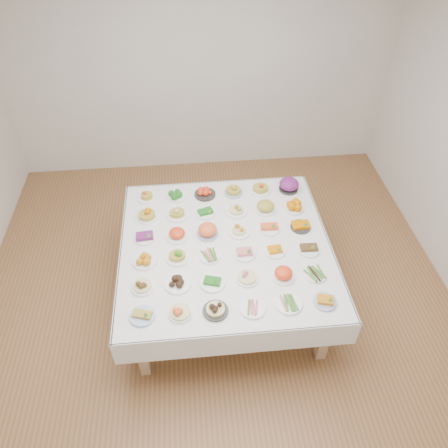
{
  "coord_description": "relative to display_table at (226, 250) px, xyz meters",
  "views": [
    {
      "loc": [
        -0.2,
        -2.86,
        3.72
      ],
      "look_at": [
        0.1,
        0.19,
        0.88
      ],
      "focal_mm": 35.0,
      "sensor_mm": 36.0,
      "label": 1
    }
  ],
  "objects": [
    {
      "name": "dish_28",
      "position": [
        0.46,
        0.45,
        0.14
      ],
      "size": [
        0.23,
        0.23,
        0.14
      ],
      "color": "white",
      "rests_on": "display_table"
    },
    {
      "name": "dish_8",
      "position": [
        -0.16,
        -0.46,
        0.1
      ],
      "size": [
        0.22,
        0.22,
        0.09
      ],
      "color": "white",
      "rests_on": "display_table"
    },
    {
      "name": "dish_32",
      "position": [
        -0.15,
        0.76,
        0.11
      ],
      "size": [
        0.22,
        0.22,
        0.09
      ],
      "color": "#2B2927",
      "rests_on": "display_table"
    },
    {
      "name": "dish_31",
      "position": [
        -0.45,
        0.76,
        0.11
      ],
      "size": [
        0.21,
        0.21,
        0.1
      ],
      "color": "white",
      "rests_on": "display_table"
    },
    {
      "name": "dish_21",
      "position": [
        0.15,
        0.14,
        0.12
      ],
      "size": [
        0.21,
        0.21,
        0.11
      ],
      "color": "white",
      "rests_on": "display_table"
    },
    {
      "name": "dish_20",
      "position": [
        -0.16,
        0.15,
        0.13
      ],
      "size": [
        0.22,
        0.22,
        0.13
      ],
      "color": "#4C66B2",
      "rests_on": "display_table"
    },
    {
      "name": "dish_15",
      "position": [
        0.16,
        -0.15,
        0.11
      ],
      "size": [
        0.21,
        0.21,
        0.1
      ],
      "color": "white",
      "rests_on": "display_table"
    },
    {
      "name": "dish_1",
      "position": [
        -0.45,
        -0.76,
        0.13
      ],
      "size": [
        0.2,
        0.2,
        0.11
      ],
      "color": "white",
      "rests_on": "display_table"
    },
    {
      "name": "dish_9",
      "position": [
        0.14,
        -0.45,
        0.12
      ],
      "size": [
        0.19,
        0.19,
        0.11
      ],
      "color": "white",
      "rests_on": "display_table"
    },
    {
      "name": "dish_4",
      "position": [
        0.45,
        -0.75,
        0.09
      ],
      "size": [
        0.22,
        0.22,
        0.05
      ],
      "color": "white",
      "rests_on": "display_table"
    },
    {
      "name": "dish_3",
      "position": [
        0.15,
        -0.77,
        0.09
      ],
      "size": [
        0.21,
        0.21,
        0.05
      ],
      "color": "white",
      "rests_on": "display_table"
    },
    {
      "name": "dish_5",
      "position": [
        0.76,
        -0.76,
        0.1
      ],
      "size": [
        0.19,
        0.19,
        0.08
      ],
      "color": "#4C66B2",
      "rests_on": "display_table"
    },
    {
      "name": "dish_2",
      "position": [
        -0.16,
        -0.76,
        0.13
      ],
      "size": [
        0.21,
        0.21,
        0.12
      ],
      "color": "#2B2927",
      "rests_on": "display_table"
    },
    {
      "name": "room_envelope",
      "position": [
        -0.1,
        -0.04,
        1.15
      ],
      "size": [
        5.02,
        5.02,
        2.81
      ],
      "color": "#925D3D",
      "rests_on": "ground"
    },
    {
      "name": "dish_7",
      "position": [
        -0.46,
        -0.45,
        0.12
      ],
      "size": [
        0.23,
        0.23,
        0.1
      ],
      "color": "white",
      "rests_on": "display_table"
    },
    {
      "name": "dish_19",
      "position": [
        -0.46,
        0.15,
        0.12
      ],
      "size": [
        0.22,
        0.22,
        0.12
      ],
      "color": "white",
      "rests_on": "display_table"
    },
    {
      "name": "dish_26",
      "position": [
        -0.16,
        0.45,
        0.11
      ],
      "size": [
        0.2,
        0.2,
        0.09
      ],
      "color": "white",
      "rests_on": "display_table"
    },
    {
      "name": "dish_12",
      "position": [
        -0.76,
        -0.15,
        0.12
      ],
      "size": [
        0.22,
        0.22,
        0.1
      ],
      "color": "white",
      "rests_on": "display_table"
    },
    {
      "name": "dish_14",
      "position": [
        -0.16,
        -0.15,
        0.09
      ],
      "size": [
        0.19,
        0.19,
        0.05
      ],
      "color": "white",
      "rests_on": "display_table"
    },
    {
      "name": "dish_22",
      "position": [
        0.45,
        0.16,
        0.11
      ],
      "size": [
        0.2,
        0.2,
        0.09
      ],
      "color": "white",
      "rests_on": "display_table"
    },
    {
      "name": "dish_33",
      "position": [
        0.16,
        0.76,
        0.12
      ],
      "size": [
        0.19,
        0.19,
        0.11
      ],
      "color": "#4C66B2",
      "rests_on": "display_table"
    },
    {
      "name": "dish_35",
      "position": [
        0.77,
        0.77,
        0.14
      ],
      "size": [
        0.21,
        0.21,
        0.14
      ],
      "color": "#2B2927",
      "rests_on": "display_table"
    },
    {
      "name": "dish_24",
      "position": [
        -0.75,
        0.45,
        0.13
      ],
      "size": [
        0.2,
        0.2,
        0.12
      ],
      "color": "white",
      "rests_on": "display_table"
    },
    {
      "name": "dish_34",
      "position": [
        0.46,
        0.77,
        0.13
      ],
      "size": [
        0.22,
        0.22,
        0.13
      ],
      "color": "white",
      "rests_on": "display_table"
    },
    {
      "name": "dish_13",
      "position": [
        -0.46,
        -0.14,
        0.13
      ],
      "size": [
        0.21,
        0.21,
        0.12
      ],
      "color": "white",
      "rests_on": "display_table"
    },
    {
      "name": "dish_25",
      "position": [
        -0.45,
        0.45,
        0.12
      ],
      "size": [
        0.21,
        0.21,
        0.11
      ],
      "color": "white",
      "rests_on": "display_table"
    },
    {
      "name": "dish_16",
      "position": [
        0.45,
        -0.14,
        0.1
      ],
      "size": [
        0.19,
        0.19,
        0.08
      ],
      "color": "white",
      "rests_on": "display_table"
    },
    {
      "name": "dish_27",
      "position": [
        0.16,
        0.45,
        0.12
      ],
      "size": [
        0.22,
        0.22,
        0.12
      ],
      "color": "white",
      "rests_on": "display_table"
    },
    {
      "name": "dish_29",
      "position": [
        0.76,
        0.45,
        0.12
      ],
      "size": [
        0.21,
        0.21,
        0.1
      ],
      "color": "white",
      "rests_on": "display_table"
    },
    {
      "name": "dish_6",
      "position": [
        -0.76,
        -0.46,
        0.12
      ],
      "size": [
        0.19,
        0.19,
        0.11
      ],
      "color": "white",
      "rests_on": "display_table"
    },
    {
      "name": "dish_23",
      "position": [
        0.76,
        0.16,
        0.11
      ],
      "size": [
        0.2,
        0.2,
        0.09
      ],
      "color": "#2B2927",
      "rests_on": "display_table"
    },
    {
      "name": "dish_17",
      "position": [
        0.77,
        -0.15,
        0.1
      ],
      "size": [
        0.21,
        0.21,
        0.09
      ],
      "color": "white",
      "rests_on": "display_table"
    },
    {
      "name": "dish_0",
      "position": [
        -0.75,
        -0.75,
        0.11
      ],
      "size": [
        0.21,
        0.21,
        0.09
      ],
      "color": "#4C66B2",
      "rests_on": "display_table"
    },
    {
      "name": "dish_10",
      "position": [
        0.46,
        -0.45,
        0.13
      ],
      "size": [
        0.2,
        0.2,
        0.12
      ],
      "color": "white",
      "rests_on": "display_table"
    },
    {
      "name": "dish_18",
      "position": [
        -0.77,
        0.15,
        0.11
      ],
      "size": [
        0.19,
        0.19,
        0.09
      ],
      "color": "white",
      "rests_on": "display_table"
    },
    {
      "name": "display_table",
      "position": [
        0.0,
        0.0,
        0.0
      ],
      "size": [
        2.01,
        2.01,
        0.75
      ],
      "color": "white",
      "rests_on": "ground"
    },
    {
      "name": "dish_11",
      "position": [
        0.75,
        -0.46,
        0.09
      ],
      "size": [
        0.2,
        0.2,
        0.05
      ],
      "color": "white",
      "rests_on": "display_table"
    },
    {
      "name": "dish_30",
      "position": [
        -0.76,
        0.76,
        0.11
      ],
      "size": [
        0.19,
        0.19,
        0.1
      ],
      "color": "white",
      "rests_on": "display_table"
    }
  ]
}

